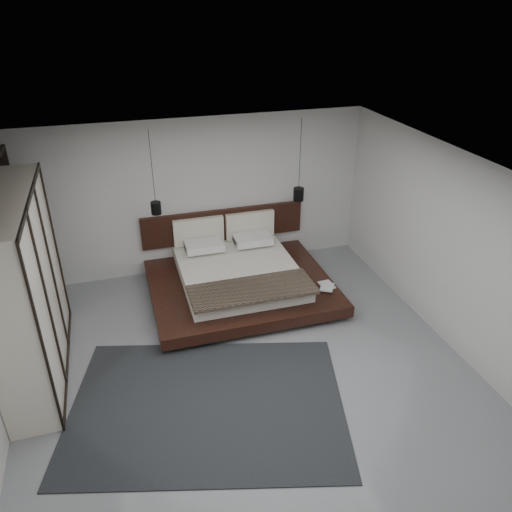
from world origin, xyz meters
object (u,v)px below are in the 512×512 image
object	(u,v)px
bed	(239,277)
wardrobe	(25,290)
lattice_screen	(19,235)
rug	(208,405)
pendant_left	(156,208)
pendant_right	(299,194)

from	to	relation	value
bed	wardrobe	size ratio (longest dim) A/B	1.17
lattice_screen	wardrobe	bearing A→B (deg)	-81.56
lattice_screen	wardrobe	world-z (taller)	lattice_screen
bed	rug	size ratio (longest dim) A/B	0.88
bed	wardrobe	distance (m)	3.44
pendant_left	rug	bearing A→B (deg)	-86.86
wardrobe	pendant_left	bearing A→B (deg)	41.36
bed	pendant_left	xyz separation A→B (m)	(-1.23, 0.49, 1.22)
lattice_screen	pendant_right	size ratio (longest dim) A/B	1.82
bed	pendant_left	world-z (taller)	pendant_left
wardrobe	rug	world-z (taller)	wardrobe
pendant_left	bed	bearing A→B (deg)	-21.82
lattice_screen	rug	bearing A→B (deg)	-53.19
lattice_screen	pendant_left	distance (m)	2.13
lattice_screen	wardrobe	xyz separation A→B (m)	(0.25, -1.70, -0.04)
pendant_left	rug	world-z (taller)	pendant_left
wardrobe	rug	xyz separation A→B (m)	(2.03, -1.35, -1.26)
wardrobe	pendant_right	bearing A→B (deg)	20.74
pendant_right	rug	world-z (taller)	pendant_right
pendant_right	wardrobe	xyz separation A→B (m)	(-4.33, -1.64, -0.23)
bed	pendant_right	world-z (taller)	pendant_right
lattice_screen	pendant_right	world-z (taller)	pendant_right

